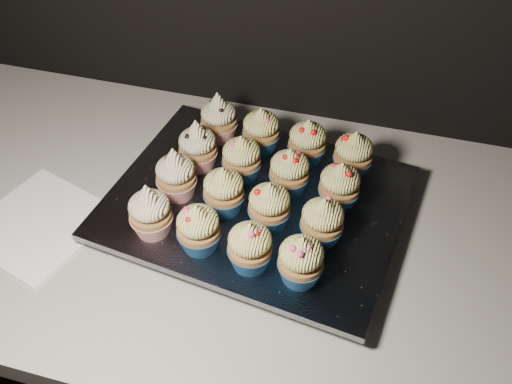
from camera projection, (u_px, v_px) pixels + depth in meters
The scene contains 21 objects.
cabinet at pixel (307, 381), 1.21m from camera, with size 2.40×0.60×0.86m, color black.
worktop at pixel (326, 247), 0.90m from camera, with size 2.44×0.64×0.04m, color beige.
napkin at pixel (39, 224), 0.90m from camera, with size 0.18×0.18×0.00m, color white.
baking_tray at pixel (256, 209), 0.91m from camera, with size 0.41×0.31×0.02m, color black.
foil_lining at pixel (256, 202), 0.90m from camera, with size 0.45×0.35×0.01m, color silver.
cupcake_0 at pixel (150, 212), 0.82m from camera, with size 0.06×0.06×0.10m.
cupcake_1 at pixel (198, 228), 0.80m from camera, with size 0.06×0.06×0.08m.
cupcake_2 at pixel (250, 246), 0.78m from camera, with size 0.06×0.06×0.08m.
cupcake_3 at pixel (301, 260), 0.76m from camera, with size 0.06×0.06×0.08m.
cupcake_4 at pixel (176, 175), 0.87m from camera, with size 0.06×0.06×0.10m.
cupcake_5 at pixel (224, 191), 0.85m from camera, with size 0.06×0.06×0.08m.
cupcake_6 at pixel (269, 206), 0.83m from camera, with size 0.06×0.06×0.08m.
cupcake_7 at pixel (322, 221), 0.81m from camera, with size 0.06×0.06×0.08m.
cupcake_8 at pixel (198, 147), 0.92m from camera, with size 0.06×0.06×0.10m.
cupcake_9 at pixel (241, 159), 0.90m from camera, with size 0.06×0.06×0.08m.
cupcake_10 at pixel (289, 172), 0.88m from camera, with size 0.06×0.06×0.08m.
cupcake_11 at pixel (339, 186), 0.86m from camera, with size 0.06×0.06×0.08m.
cupcake_12 at pixel (219, 119), 0.97m from camera, with size 0.06×0.06×0.10m.
cupcake_13 at pixel (261, 131), 0.95m from camera, with size 0.06×0.06×0.08m.
cupcake_14 at pixel (307, 142), 0.93m from camera, with size 0.06×0.06×0.08m.
cupcake_15 at pixel (353, 155), 0.91m from camera, with size 0.06×0.06×0.08m.
Camera 1 is at (0.05, 1.12, 1.58)m, focal length 40.00 mm.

